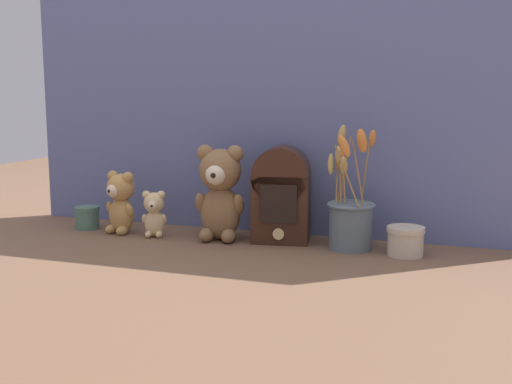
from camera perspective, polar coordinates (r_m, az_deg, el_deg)
name	(u,v)px	position (r m, az deg, el deg)	size (l,w,h in m)	color
ground_plane	(254,244)	(1.78, -0.21, -4.66)	(4.00, 4.00, 0.00)	brown
backdrop_wall	(272,110)	(1.89, 1.47, 7.31)	(1.57, 0.02, 0.73)	slate
teddy_bear_large	(220,191)	(1.81, -3.22, 0.10)	(0.15, 0.14, 0.27)	olive
teddy_bear_medium	(121,201)	(1.94, -11.95, -0.79)	(0.10, 0.09, 0.19)	tan
teddy_bear_small	(154,213)	(1.88, -9.04, -1.84)	(0.08, 0.07, 0.14)	#DBBC84
flower_vase	(350,216)	(1.73, 8.39, -2.15)	(0.13, 0.17, 0.33)	slate
vintage_radio	(281,193)	(1.80, 2.28, -0.08)	(0.18, 0.15, 0.27)	#381E14
decorative_tin_tall	(87,217)	(2.04, -14.77, -2.20)	(0.08, 0.08, 0.07)	#47705B
decorative_tin_short	(405,241)	(1.70, 13.14, -4.26)	(0.10, 0.10, 0.08)	beige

